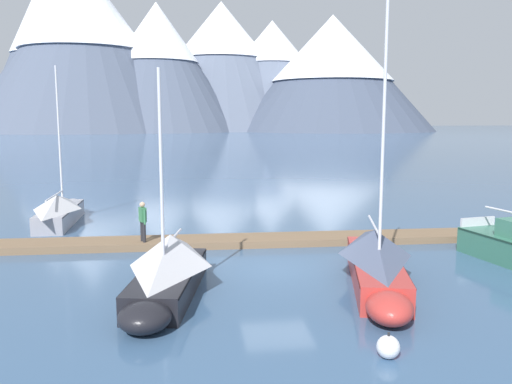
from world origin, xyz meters
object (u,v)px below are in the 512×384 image
sailboat_nearest_berth (60,209)px  sailboat_second_berth (168,268)px  person_on_dock (143,219)px  sailboat_mid_dock_port (376,261)px  mooring_buoy_channel_marker (388,347)px

sailboat_nearest_berth → sailboat_second_berth: (5.98, -12.00, 0.10)m
sailboat_second_berth → person_on_dock: 6.17m
sailboat_second_berth → sailboat_mid_dock_port: (6.73, 0.12, -0.03)m
person_on_dock → sailboat_second_berth: bearing=-78.3°
sailboat_second_berth → mooring_buoy_channel_marker: sailboat_second_berth is taller
sailboat_mid_dock_port → mooring_buoy_channel_marker: sailboat_mid_dock_port is taller
sailboat_second_berth → person_on_dock: bearing=101.7°
sailboat_nearest_berth → person_on_dock: bearing=-51.7°
sailboat_nearest_berth → sailboat_second_berth: 13.41m
sailboat_nearest_berth → mooring_buoy_channel_marker: bearing=-56.8°
mooring_buoy_channel_marker → sailboat_nearest_berth: bearing=123.2°
sailboat_mid_dock_port → mooring_buoy_channel_marker: size_ratio=15.15×
mooring_buoy_channel_marker → sailboat_mid_dock_port: bearing=72.8°
sailboat_nearest_berth → mooring_buoy_channel_marker: (11.12, -16.99, -0.49)m
sailboat_mid_dock_port → person_on_dock: (-7.98, 5.91, 0.44)m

